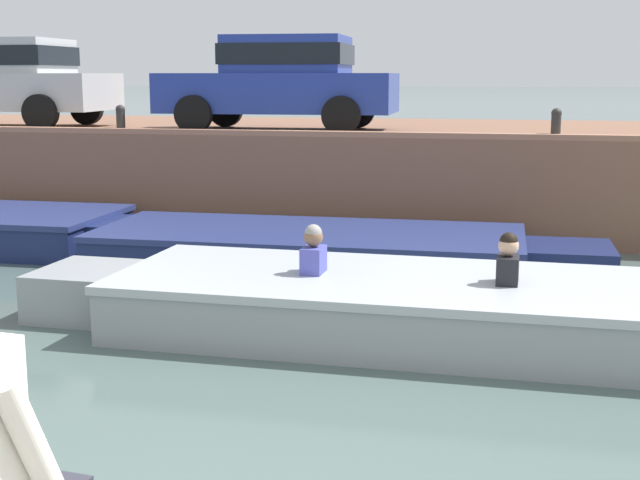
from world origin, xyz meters
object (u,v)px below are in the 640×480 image
object	(u,v)px
car_leftmost_silver	(2,79)
mooring_bollard_mid	(556,122)
motorboat_passing	(367,304)
mooring_bollard_west	(121,118)
boat_moored_central_navy	(329,248)
car_left_inner_blue	(282,79)

from	to	relation	value
car_leftmost_silver	mooring_bollard_mid	distance (m)	9.62
motorboat_passing	mooring_bollard_west	bearing A→B (deg)	134.26
car_leftmost_silver	motorboat_passing	bearing A→B (deg)	-38.70
mooring_bollard_mid	mooring_bollard_west	bearing A→B (deg)	180.00
boat_moored_central_navy	motorboat_passing	bearing A→B (deg)	-71.34
motorboat_passing	mooring_bollard_west	distance (m)	7.13
car_leftmost_silver	car_left_inner_blue	world-z (taller)	same
car_left_inner_blue	mooring_bollard_mid	size ratio (longest dim) A/B	8.77
car_leftmost_silver	mooring_bollard_mid	size ratio (longest dim) A/B	9.12
boat_moored_central_navy	motorboat_passing	distance (m)	3.28
car_leftmost_silver	mooring_bollard_west	size ratio (longest dim) A/B	9.12
car_leftmost_silver	car_left_inner_blue	distance (m)	5.17
boat_moored_central_navy	car_leftmost_silver	size ratio (longest dim) A/B	1.67
boat_moored_central_navy	mooring_bollard_mid	size ratio (longest dim) A/B	15.27
mooring_bollard_west	mooring_bollard_mid	size ratio (longest dim) A/B	1.00
car_leftmost_silver	mooring_bollard_west	xyz separation A→B (m)	(2.79, -1.14, -0.61)
mooring_bollard_west	car_left_inner_blue	bearing A→B (deg)	25.68
boat_moored_central_navy	car_leftmost_silver	distance (m)	7.59
motorboat_passing	car_leftmost_silver	xyz separation A→B (m)	(-7.65, 6.13, 2.14)
car_left_inner_blue	mooring_bollard_mid	bearing A→B (deg)	-14.65
motorboat_passing	car_left_inner_blue	world-z (taller)	car_left_inner_blue
car_left_inner_blue	mooring_bollard_west	distance (m)	2.70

